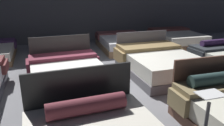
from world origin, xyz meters
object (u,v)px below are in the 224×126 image
object	(u,v)px
bed_5	(68,74)
bed_11	(176,38)
bed_6	(158,63)
bed_9	(60,47)
bed_10	(123,43)

from	to	relation	value
bed_5	bed_11	bearing A→B (deg)	27.81
bed_5	bed_11	world-z (taller)	bed_5
bed_6	bed_11	bearing A→B (deg)	48.92
bed_9	bed_11	distance (m)	4.46
bed_6	bed_10	size ratio (longest dim) A/B	0.98
bed_5	bed_9	distance (m)	2.77
bed_9	bed_11	xyz separation A→B (m)	(4.46, -0.05, 0.05)
bed_5	bed_6	bearing A→B (deg)	-2.57
bed_10	bed_11	world-z (taller)	bed_11
bed_6	bed_9	xyz separation A→B (m)	(-2.18, 2.74, -0.08)
bed_11	bed_10	bearing A→B (deg)	-176.94
bed_6	bed_10	distance (m)	2.67
bed_9	bed_5	bearing A→B (deg)	-93.91
bed_6	bed_10	world-z (taller)	bed_6
bed_5	bed_6	xyz separation A→B (m)	(2.25, 0.02, 0.04)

